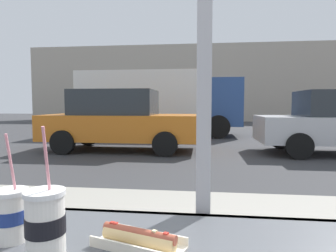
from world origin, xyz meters
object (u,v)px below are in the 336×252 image
Objects in this scene: soda_cup_left at (11,214)px; parked_car_orange at (120,120)px; soda_cup_right at (46,224)px; box_truck at (158,100)px; hotdog_tray_far at (139,239)px.

soda_cup_left is 0.07× the size of parked_car_orange.
box_truck is at bearing 97.30° from soda_cup_right.
soda_cup_right is (0.15, -0.08, 0.01)m from soda_cup_left.
soda_cup_left is at bearing -83.36° from box_truck.
box_truck reaches higher than soda_cup_left.
box_truck is at bearing 84.00° from parked_car_orange.
hotdog_tray_far is at bearing -81.63° from box_truck.
soda_cup_left is 0.92× the size of soda_cup_right.
parked_car_orange is at bearing 104.74° from soda_cup_right.
parked_car_orange is (-2.16, 7.34, -0.09)m from hotdog_tray_far.
soda_cup_right is 0.05× the size of box_truck.
box_truck is (-1.50, 11.73, 0.47)m from soda_cup_right.
parked_car_orange is at bearing -96.00° from box_truck.
box_truck is (0.45, 4.30, 0.63)m from parked_car_orange.
hotdog_tray_far is 0.04× the size of box_truck.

